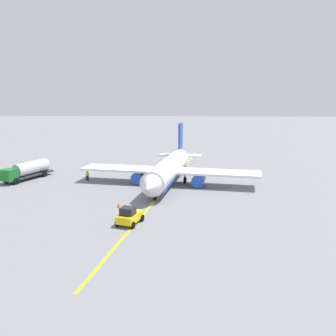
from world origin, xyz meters
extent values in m
plane|color=slate|center=(0.00, 0.00, 0.00)|extent=(400.00, 400.00, 0.00)
cylinder|color=white|center=(0.00, 0.00, 2.81)|extent=(22.12, 7.35, 3.62)
cube|color=#1E47B7|center=(0.00, 0.00, 1.81)|extent=(20.81, 6.50, 1.01)
cone|color=white|center=(11.94, -2.10, 2.81)|extent=(3.59, 3.95, 3.47)
cone|color=white|center=(-12.54, 2.21, 3.17)|extent=(4.71, 3.77, 3.08)
cube|color=#1E47B7|center=(-11.94, 2.10, 7.02)|extent=(3.21, 0.91, 5.20)
cube|color=white|center=(-11.94, 2.10, 3.21)|extent=(3.82, 8.69, 0.24)
cube|color=white|center=(-0.98, 0.17, 2.36)|extent=(10.07, 31.12, 0.36)
cylinder|color=#1E47B7|center=(0.71, 5.16, 1.11)|extent=(3.52, 2.62, 2.10)
cylinder|color=#1E47B7|center=(-1.10, -5.09, 1.11)|extent=(3.52, 2.62, 2.10)
cylinder|color=#4C4C51|center=(8.95, -1.58, 1.14)|extent=(0.24, 0.24, 1.17)
cylinder|color=black|center=(8.95, -1.58, 0.55)|extent=(1.15, 0.58, 1.10)
cylinder|color=#4C4C51|center=(-1.52, 2.91, 1.14)|extent=(0.24, 0.24, 1.17)
cylinder|color=black|center=(-1.52, 2.91, 0.55)|extent=(1.15, 0.58, 1.10)
cylinder|color=#4C4C51|center=(-2.42, -2.21, 1.14)|extent=(0.24, 0.24, 1.17)
cylinder|color=black|center=(-2.42, -2.21, 0.55)|extent=(1.15, 0.58, 1.10)
cube|color=#2D2D33|center=(-3.94, -25.59, 0.70)|extent=(10.06, 6.21, 0.30)
cube|color=#196B28|center=(0.23, -27.39, 1.65)|extent=(2.79, 3.00, 2.00)
cube|color=black|center=(1.05, -27.75, 2.05)|extent=(0.94, 1.90, 0.90)
cylinder|color=silver|center=(-4.49, -25.36, 2.00)|extent=(7.41, 4.92, 2.30)
cylinder|color=black|center=(0.35, -26.09, 0.55)|extent=(1.15, 0.76, 1.10)
cylinder|color=black|center=(-0.64, -28.38, 0.55)|extent=(1.15, 0.76, 1.10)
cylinder|color=black|center=(-5.72, -23.46, 0.55)|extent=(1.15, 0.76, 1.10)
cylinder|color=black|center=(-6.71, -25.76, 0.55)|extent=(1.15, 0.76, 1.10)
cube|color=yellow|center=(18.81, -3.94, 0.85)|extent=(4.04, 3.02, 0.90)
cube|color=black|center=(19.28, -4.09, 1.75)|extent=(1.83, 1.96, 0.90)
cylinder|color=black|center=(17.26, -4.48, 0.40)|extent=(0.85, 0.53, 0.80)
cylinder|color=black|center=(17.88, -2.58, 0.40)|extent=(0.85, 0.53, 0.80)
cylinder|color=black|center=(19.73, -5.29, 0.40)|extent=(0.85, 0.53, 0.80)
cylinder|color=black|center=(20.35, -3.39, 0.40)|extent=(0.85, 0.53, 0.80)
cube|color=navy|center=(-3.29, -14.71, 0.42)|extent=(0.53, 0.54, 0.85)
cube|color=yellow|center=(-3.29, -14.71, 1.15)|extent=(0.61, 0.63, 0.60)
sphere|color=tan|center=(-3.29, -14.71, 1.59)|extent=(0.24, 0.24, 0.24)
cone|color=#F2590F|center=(12.47, -6.34, 0.30)|extent=(0.55, 0.55, 0.61)
cube|color=yellow|center=(0.00, 0.00, 0.01)|extent=(68.93, 12.44, 0.01)
camera|label=1|loc=(59.53, 1.97, 15.18)|focal=38.50mm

